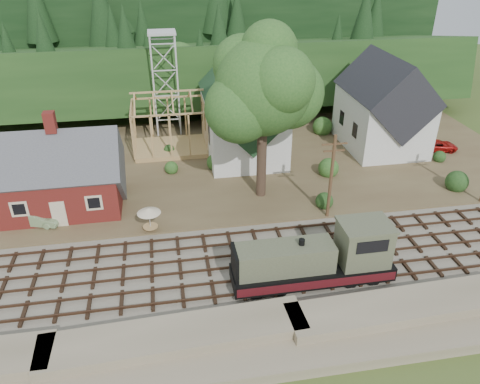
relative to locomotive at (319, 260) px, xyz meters
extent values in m
plane|color=#384C1E|center=(-3.41, 3.00, -2.04)|extent=(140.00, 140.00, 0.00)
cube|color=#7F7259|center=(-3.41, -5.50, -2.04)|extent=(64.00, 5.00, 1.60)
cube|color=#726B5B|center=(-3.41, 3.00, -1.96)|extent=(64.00, 11.00, 0.16)
cube|color=brown|center=(-3.41, 21.00, -1.89)|extent=(64.00, 26.00, 0.30)
cube|color=#1E3F19|center=(-3.41, 45.00, -2.04)|extent=(70.00, 28.96, 12.74)
cube|color=black|center=(-3.41, 61.00, -2.04)|extent=(80.00, 20.00, 12.00)
cube|color=#5F1D15|center=(-19.41, 14.00, 0.16)|extent=(10.00, 7.00, 3.80)
cube|color=#4C4C51|center=(-19.41, 14.00, 2.06)|extent=(10.80, 7.41, 7.41)
cube|color=#5F1D15|center=(-19.41, 14.00, 6.36)|extent=(0.90, 0.90, 1.80)
cube|color=beige|center=(-19.41, 10.48, -0.54)|extent=(1.20, 0.06, 2.40)
cube|color=silver|center=(-1.41, 23.00, 1.46)|extent=(8.00, 12.00, 6.40)
cube|color=#17321B|center=(-1.41, 23.00, 4.66)|extent=(8.40, 12.96, 8.40)
cube|color=silver|center=(-1.41, 17.00, 6.66)|extent=(2.40, 2.40, 4.00)
cone|color=#17321B|center=(-1.41, 17.00, 9.96)|extent=(5.37, 5.37, 2.60)
cube|color=silver|center=(14.59, 22.00, 1.46)|extent=(8.00, 10.00, 6.40)
cube|color=black|center=(14.59, 22.00, 4.66)|extent=(8.40, 10.80, 8.40)
cube|color=tan|center=(-9.41, 25.00, -1.49)|extent=(8.00, 6.00, 0.50)
cube|color=tan|center=(-9.41, 25.00, 5.16)|extent=(8.00, 0.18, 0.18)
cube|color=silver|center=(-10.81, 29.60, 4.26)|extent=(0.18, 0.18, 12.00)
cube|color=silver|center=(-8.01, 29.60, 4.26)|extent=(0.18, 0.18, 12.00)
cube|color=silver|center=(-10.81, 32.40, 4.26)|extent=(0.18, 0.18, 12.00)
cube|color=silver|center=(-8.01, 32.40, 4.26)|extent=(0.18, 0.18, 12.00)
cube|color=silver|center=(-9.41, 31.00, 10.26)|extent=(3.20, 3.20, 0.25)
cylinder|color=#38281E|center=(-1.41, 13.00, 2.26)|extent=(0.90, 0.90, 8.00)
sphere|color=#26541F|center=(-1.41, 13.00, 8.76)|extent=(8.40, 8.40, 8.40)
sphere|color=#26541F|center=(1.09, 14.00, 7.76)|extent=(6.40, 6.40, 6.40)
sphere|color=#26541F|center=(-3.61, 12.20, 7.26)|extent=(6.00, 6.00, 6.00)
cylinder|color=#4C331E|center=(3.59, 8.20, 1.96)|extent=(0.28, 0.28, 8.00)
cube|color=#4C331E|center=(3.59, 8.20, 5.16)|extent=(2.20, 0.12, 0.12)
cube|color=#4C331E|center=(3.59, 8.20, 4.56)|extent=(1.80, 0.12, 0.12)
cube|color=black|center=(-0.44, 0.00, -1.72)|extent=(11.40, 2.38, 0.33)
cube|color=black|center=(-0.44, 0.00, -1.01)|extent=(11.40, 2.76, 1.05)
cube|color=#494C37|center=(-2.53, 0.00, 0.51)|extent=(6.84, 2.19, 2.00)
cube|color=#494C37|center=(3.17, 0.00, 1.03)|extent=(3.42, 2.66, 3.04)
cube|color=#494C37|center=(3.17, 0.00, 2.60)|extent=(3.61, 2.85, 0.19)
cube|color=black|center=(3.17, -1.35, 1.70)|extent=(2.28, 0.06, 0.95)
cube|color=#4D1015|center=(-0.44, -1.40, -1.01)|extent=(11.40, 0.04, 0.67)
cube|color=#4D1015|center=(-0.44, 1.40, -1.01)|extent=(11.40, 0.04, 0.67)
cylinder|color=black|center=(-1.39, 0.00, 1.60)|extent=(0.42, 0.42, 0.67)
imported|color=#517FAE|center=(-15.48, 12.75, -1.13)|extent=(1.83, 3.71, 1.22)
imported|color=#83A270|center=(-21.41, 11.06, -1.10)|extent=(4.15, 2.42, 1.29)
imported|color=#AA100D|center=(20.80, 19.59, -1.14)|extent=(4.61, 2.73, 1.20)
cylinder|color=silver|center=(-11.86, 8.50, -0.76)|extent=(0.09, 0.09, 1.96)
cylinder|color=tan|center=(-11.86, 8.50, -1.34)|extent=(1.25, 1.25, 0.07)
cone|color=beige|center=(-11.86, 8.50, 0.22)|extent=(1.96, 1.96, 0.45)
camera|label=1|loc=(-10.06, -25.16, 20.31)|focal=35.00mm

